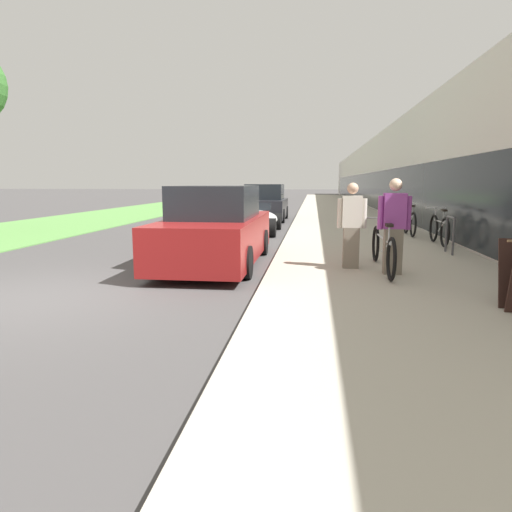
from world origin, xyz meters
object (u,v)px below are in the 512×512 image
object	(u,v)px
person_bystander	(352,226)
cruiser_bike_middle	(410,222)
parked_sedan_far	(265,204)
parked_sedan_curbside	(216,229)
bike_rack_hoop	(450,231)
person_rider	(394,227)
tandem_bicycle	(383,249)
cruiser_bike_nearest	(439,229)
vintage_roadster_curbside	(252,220)

from	to	relation	value
person_bystander	cruiser_bike_middle	size ratio (longest dim) A/B	0.90
parked_sedan_far	parked_sedan_curbside	bearing A→B (deg)	-89.14
parked_sedan_curbside	person_bystander	bearing A→B (deg)	-13.14
person_bystander	bike_rack_hoop	world-z (taller)	person_bystander
person_rider	parked_sedan_far	bearing A→B (deg)	106.01
bike_rack_hoop	parked_sedan_curbside	world-z (taller)	parked_sedan_curbside
parked_sedan_curbside	parked_sedan_far	distance (m)	11.29
bike_rack_hoop	parked_sedan_far	world-z (taller)	parked_sedan_far
tandem_bicycle	bike_rack_hoop	size ratio (longest dim) A/B	3.12
person_bystander	cruiser_bike_middle	xyz separation A→B (m)	(2.21, 5.71, -0.41)
person_rider	parked_sedan_curbside	distance (m)	3.58
parked_sedan_far	person_rider	bearing A→B (deg)	-73.99
parked_sedan_far	bike_rack_hoop	bearing A→B (deg)	-62.00
tandem_bicycle	person_bystander	distance (m)	0.71
tandem_bicycle	bike_rack_hoop	xyz separation A→B (m)	(1.80, 2.22, 0.12)
parked_sedan_far	person_bystander	bearing A→B (deg)	-76.42
person_bystander	parked_sedan_curbside	world-z (taller)	person_bystander
person_bystander	cruiser_bike_nearest	distance (m)	4.46
vintage_roadster_curbside	cruiser_bike_nearest	bearing A→B (deg)	-30.25
parked_sedan_curbside	parked_sedan_far	size ratio (longest dim) A/B	1.12
parked_sedan_curbside	vintage_roadster_curbside	bearing A→B (deg)	90.73
parked_sedan_curbside	parked_sedan_far	bearing A→B (deg)	90.86
tandem_bicycle	parked_sedan_curbside	bearing A→B (deg)	166.44
parked_sedan_curbside	cruiser_bike_nearest	bearing A→B (deg)	29.85
tandem_bicycle	cruiser_bike_nearest	distance (m)	4.29
person_rider	vintage_roadster_curbside	distance (m)	8.05
cruiser_bike_middle	person_rider	bearing A→B (deg)	-103.82
cruiser_bike_middle	tandem_bicycle	bearing A→B (deg)	-105.67
person_rider	person_bystander	world-z (taller)	person_rider
cruiser_bike_nearest	cruiser_bike_middle	bearing A→B (deg)	99.10
tandem_bicycle	parked_sedan_far	xyz separation A→B (m)	(-3.44, 12.08, 0.24)
tandem_bicycle	parked_sedan_far	world-z (taller)	parked_sedan_far
person_bystander	parked_sedan_far	xyz separation A→B (m)	(-2.88, 11.92, -0.18)
tandem_bicycle	bike_rack_hoop	world-z (taller)	tandem_bicycle
parked_sedan_curbside	vintage_roadster_curbside	xyz separation A→B (m)	(-0.08, 6.12, -0.30)
vintage_roadster_curbside	parked_sedan_curbside	bearing A→B (deg)	-89.27
tandem_bicycle	vintage_roadster_curbside	bearing A→B (deg)	115.87
person_rider	cruiser_bike_middle	bearing A→B (deg)	76.18
parked_sedan_far	vintage_roadster_curbside	bearing A→B (deg)	-88.98
person_bystander	parked_sedan_curbside	bearing A→B (deg)	166.86
person_rider	parked_sedan_far	size ratio (longest dim) A/B	0.40
person_bystander	vintage_roadster_curbside	size ratio (longest dim) A/B	0.39
bike_rack_hoop	parked_sedan_far	distance (m)	11.17
parked_sedan_curbside	vintage_roadster_curbside	world-z (taller)	parked_sedan_curbside
person_bystander	parked_sedan_far	bearing A→B (deg)	103.58
tandem_bicycle	cruiser_bike_middle	world-z (taller)	cruiser_bike_middle
parked_sedan_curbside	tandem_bicycle	bearing A→B (deg)	-13.56
parked_sedan_curbside	bike_rack_hoop	bearing A→B (deg)	15.76
tandem_bicycle	cruiser_bike_middle	bearing A→B (deg)	74.33
tandem_bicycle	person_rider	world-z (taller)	person_rider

